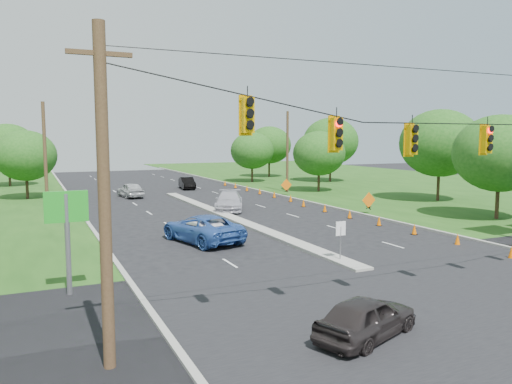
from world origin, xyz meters
name	(u,v)px	position (x,y,z in m)	size (l,w,h in m)	color
ground	(429,298)	(0.00, 0.00, 0.00)	(160.00, 160.00, 0.00)	black
cross_street	(429,298)	(0.00, 0.00, 0.00)	(160.00, 14.00, 0.02)	black
curb_left	(78,210)	(-10.10, 30.00, 0.00)	(0.25, 110.00, 0.16)	gray
curb_right	(289,198)	(10.10, 30.00, 0.00)	(0.25, 110.00, 0.16)	gray
median	(229,218)	(0.00, 21.00, 0.00)	(1.00, 34.00, 0.18)	gray
median_sign	(341,233)	(0.00, 6.00, 1.46)	(0.55, 0.06, 2.05)	gray
signal_span	(454,170)	(-0.05, -1.00, 4.97)	(25.60, 0.32, 9.00)	#422D1C
utility_pole_far_left	(45,157)	(-12.50, 30.00, 4.50)	(0.28, 0.28, 9.00)	#422D1C
utility_pole_far_right	(287,152)	(12.50, 35.00, 4.50)	(0.28, 0.28, 9.00)	#422D1C
cone_0	(512,252)	(8.29, 3.00, 0.35)	(0.32, 0.32, 0.70)	#E35F00
cone_1	(457,239)	(8.29, 6.50, 0.35)	(0.32, 0.32, 0.70)	#E35F00
cone_2	(414,229)	(8.29, 10.00, 0.35)	(0.32, 0.32, 0.70)	#E35F00
cone_3	(379,221)	(8.29, 13.50, 0.35)	(0.32, 0.32, 0.70)	#E35F00
cone_4	(350,214)	(8.29, 17.00, 0.35)	(0.32, 0.32, 0.70)	#E35F00
cone_5	(325,208)	(8.29, 20.50, 0.35)	(0.32, 0.32, 0.70)	#E35F00
cone_6	(304,203)	(8.29, 24.00, 0.35)	(0.32, 0.32, 0.70)	#E35F00
cone_7	(291,198)	(8.89, 27.50, 0.35)	(0.32, 0.32, 0.70)	#E35F00
cone_8	(274,194)	(8.89, 31.00, 0.35)	(0.32, 0.32, 0.70)	#E35F00
cone_9	(260,191)	(8.89, 34.50, 0.35)	(0.32, 0.32, 0.70)	#E35F00
cone_10	(247,188)	(8.89, 38.00, 0.35)	(0.32, 0.32, 0.70)	#E35F00
cone_11	(235,185)	(8.89, 41.50, 0.35)	(0.32, 0.32, 0.70)	#E35F00
cone_12	(225,183)	(8.89, 45.00, 0.35)	(0.32, 0.32, 0.70)	#E35F00
work_sign_1	(369,201)	(10.80, 18.00, 1.09)	(1.27, 0.58, 1.37)	black
work_sign_2	(286,186)	(10.80, 32.00, 1.09)	(1.27, 0.58, 1.37)	black
tree_5	(26,156)	(-14.00, 40.00, 4.34)	(5.88, 5.88, 6.86)	black
tree_6	(8,147)	(-16.00, 55.00, 4.96)	(6.72, 6.72, 7.84)	black
tree_7	(500,153)	(18.00, 12.00, 4.96)	(6.72, 6.72, 7.84)	black
tree_8	(440,143)	(22.00, 22.00, 5.58)	(7.56, 7.56, 8.82)	black
tree_9	(319,153)	(16.00, 34.00, 4.34)	(5.88, 5.88, 6.86)	black
tree_10	(331,141)	(24.00, 44.00, 5.58)	(7.56, 7.56, 8.82)	black
tree_11	(269,145)	(20.00, 55.00, 4.96)	(6.72, 6.72, 7.84)	black
tree_12	(252,151)	(14.00, 48.00, 4.34)	(5.88, 5.88, 6.86)	black
black_sedan	(366,317)	(-4.56, -2.16, 0.67)	(1.59, 3.95, 1.35)	#282222
white_sedan	(201,231)	(-4.76, 13.30, 0.66)	(1.40, 4.02, 1.33)	silver
blue_pickup	(202,228)	(-4.63, 13.47, 0.81)	(2.70, 5.86, 1.63)	#2E57A7
silver_car_far	(229,201)	(1.50, 24.77, 0.79)	(2.22, 5.45, 1.58)	#B4B1BB
silver_car_oncoming	(130,190)	(-4.37, 37.50, 0.77)	(1.81, 4.50, 1.53)	#AFAFB2
dark_car_receding	(187,183)	(3.34, 43.20, 0.70)	(1.48, 4.24, 1.40)	black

